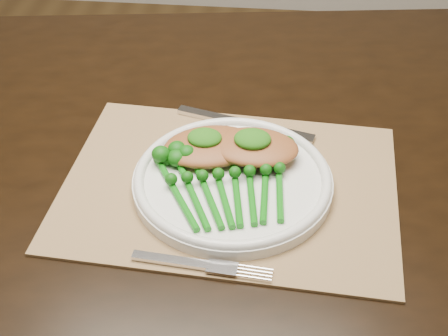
# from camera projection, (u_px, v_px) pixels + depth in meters

# --- Properties ---
(dining_table) EXTENTS (1.71, 1.11, 0.75)m
(dining_table) POSITION_uv_depth(u_px,v_px,m) (180.00, 296.00, 1.21)
(dining_table) COLOR black
(dining_table) RESTS_ON ground
(placemat) EXTENTS (0.49, 0.37, 0.00)m
(placemat) POSITION_uv_depth(u_px,v_px,m) (230.00, 186.00, 0.89)
(placemat) COLOR #92714A
(placemat) RESTS_ON dining_table
(dinner_plate) EXTENTS (0.28, 0.28, 0.03)m
(dinner_plate) POSITION_uv_depth(u_px,v_px,m) (233.00, 180.00, 0.88)
(dinner_plate) COLOR white
(dinner_plate) RESTS_ON placemat
(knife) EXTENTS (0.22, 0.08, 0.01)m
(knife) POSITION_uv_depth(u_px,v_px,m) (231.00, 121.00, 1.00)
(knife) COLOR silver
(knife) RESTS_ON placemat
(fork) EXTENTS (0.18, 0.03, 0.01)m
(fork) POSITION_uv_depth(u_px,v_px,m) (211.00, 266.00, 0.77)
(fork) COLOR silver
(fork) RESTS_ON placemat
(chicken_fillet_left) EXTENTS (0.16, 0.13, 0.03)m
(chicken_fillet_left) POSITION_uv_depth(u_px,v_px,m) (211.00, 146.00, 0.91)
(chicken_fillet_left) COLOR #9A582C
(chicken_fillet_left) RESTS_ON dinner_plate
(chicken_fillet_right) EXTENTS (0.13, 0.10, 0.03)m
(chicken_fillet_right) POSITION_uv_depth(u_px,v_px,m) (254.00, 147.00, 0.90)
(chicken_fillet_right) COLOR #9A582C
(chicken_fillet_right) RESTS_ON dinner_plate
(pesto_dollop_left) EXTENTS (0.05, 0.04, 0.02)m
(pesto_dollop_left) POSITION_uv_depth(u_px,v_px,m) (205.00, 138.00, 0.90)
(pesto_dollop_left) COLOR #164E0B
(pesto_dollop_left) RESTS_ON chicken_fillet_left
(pesto_dollop_right) EXTENTS (0.05, 0.05, 0.02)m
(pesto_dollop_right) POSITION_uv_depth(u_px,v_px,m) (253.00, 139.00, 0.89)
(pesto_dollop_right) COLOR #164E0B
(pesto_dollop_right) RESTS_ON chicken_fillet_right
(broccolini_bundle) EXTENTS (0.21, 0.22, 0.04)m
(broccolini_bundle) POSITION_uv_depth(u_px,v_px,m) (229.00, 189.00, 0.85)
(broccolini_bundle) COLOR #0E690D
(broccolini_bundle) RESTS_ON dinner_plate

